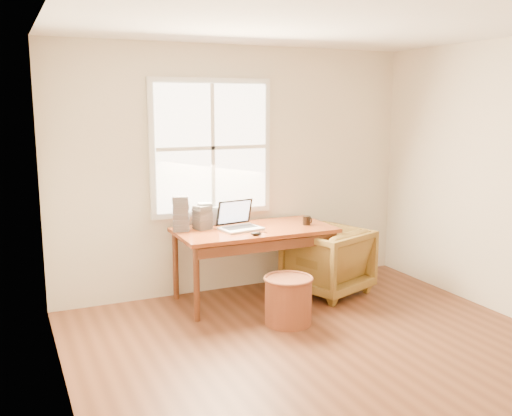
{
  "coord_description": "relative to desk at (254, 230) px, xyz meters",
  "views": [
    {
      "loc": [
        -2.32,
        -3.37,
        2.0
      ],
      "look_at": [
        -0.05,
        1.65,
        0.99
      ],
      "focal_mm": 40.0,
      "sensor_mm": 36.0,
      "label": 1
    }
  ],
  "objects": [
    {
      "name": "cd_stack_b",
      "position": [
        -0.49,
        0.18,
        0.14
      ],
      "size": [
        0.19,
        0.18,
        0.24
      ],
      "primitive_type": "cube",
      "rotation": [
        0.0,
        0.0,
        0.32
      ],
      "color": "#28282E",
      "rests_on": "desk"
    },
    {
      "name": "cd_stack_d",
      "position": [
        -0.32,
        0.36,
        0.12
      ],
      "size": [
        0.19,
        0.18,
        0.19
      ],
      "primitive_type": "cube",
      "rotation": [
        0.0,
        0.0,
        -0.38
      ],
      "color": "#B0B5BB",
      "rests_on": "desk"
    },
    {
      "name": "desk",
      "position": [
        0.0,
        0.0,
        0.0
      ],
      "size": [
        1.6,
        0.8,
        0.04
      ],
      "primitive_type": "cube",
      "color": "brown",
      "rests_on": "room_shell"
    },
    {
      "name": "coffee_mug",
      "position": [
        0.57,
        -0.07,
        0.07
      ],
      "size": [
        0.09,
        0.09,
        0.09
      ],
      "primitive_type": "cylinder",
      "rotation": [
        0.0,
        0.0,
        -0.05
      ],
      "color": "black",
      "rests_on": "desk"
    },
    {
      "name": "wicker_stool",
      "position": [
        0.01,
        -0.75,
        -0.52
      ],
      "size": [
        0.51,
        0.51,
        0.43
      ],
      "primitive_type": "cylinder",
      "rotation": [
        0.0,
        0.0,
        0.22
      ],
      "color": "brown",
      "rests_on": "room_shell"
    },
    {
      "name": "mouse",
      "position": [
        -0.12,
        -0.3,
        0.04
      ],
      "size": [
        0.12,
        0.1,
        0.03
      ],
      "primitive_type": "ellipsoid",
      "rotation": [
        0.0,
        0.0,
        -0.4
      ],
      "color": "black",
      "rests_on": "desk"
    },
    {
      "name": "room_shell",
      "position": [
        -0.02,
        -1.64,
        0.59
      ],
      "size": [
        4.04,
        4.54,
        2.64
      ],
      "color": "brown",
      "rests_on": "ground"
    },
    {
      "name": "cd_stack_a",
      "position": [
        -0.46,
        0.22,
        0.15
      ],
      "size": [
        0.15,
        0.13,
        0.26
      ],
      "primitive_type": "cube",
      "rotation": [
        0.0,
        0.0,
        -0.13
      ],
      "color": "silver",
      "rests_on": "desk"
    },
    {
      "name": "cd_stack_c",
      "position": [
        -0.71,
        0.2,
        0.2
      ],
      "size": [
        0.19,
        0.17,
        0.35
      ],
      "primitive_type": "cube",
      "rotation": [
        0.0,
        0.0,
        -0.27
      ],
      "color": "gray",
      "rests_on": "desk"
    },
    {
      "name": "armchair",
      "position": [
        0.79,
        -0.14,
        -0.38
      ],
      "size": [
        0.97,
        0.98,
        0.7
      ],
      "primitive_type": "imported",
      "rotation": [
        0.0,
        0.0,
        3.48
      ],
      "color": "brown",
      "rests_on": "room_shell"
    },
    {
      "name": "laptop",
      "position": [
        -0.15,
        -0.02,
        0.16
      ],
      "size": [
        0.42,
        0.44,
        0.27
      ],
      "primitive_type": null,
      "rotation": [
        0.0,
        0.0,
        0.15
      ],
      "color": "silver",
      "rests_on": "desk"
    }
  ]
}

